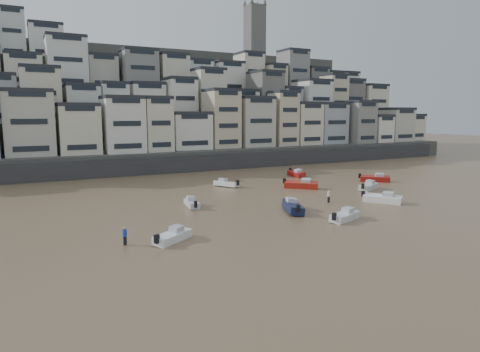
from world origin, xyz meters
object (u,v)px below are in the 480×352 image
boat_e (301,183)px  boat_j (172,235)px  boat_g (375,177)px  boat_c (293,205)px  boat_d (368,185)px  boat_f (192,202)px  boat_i (296,173)px  boat_a (345,215)px  boat_b (382,197)px  person_blue (125,236)px  person_pink (329,196)px  boat_h (226,183)px

boat_e → boat_j: (-27.85, -18.16, -0.14)m
boat_g → boat_e: bearing=-142.2°
boat_c → boat_d: (19.42, 7.20, -0.08)m
boat_f → boat_i: size_ratio=0.84×
boat_a → boat_f: bearing=111.2°
boat_c → boat_e: 17.02m
boat_b → boat_d: (5.53, 8.30, -0.02)m
boat_j → boat_a: bearing=-37.5°
boat_f → person_blue: person_blue is taller
boat_b → person_pink: person_pink is taller
boat_b → boat_f: 25.75m
boat_d → person_pink: size_ratio=3.06×
boat_b → boat_f: bearing=-145.4°
person_blue → boat_h: bearing=47.7°
boat_i → boat_j: (-34.70, -29.32, -0.06)m
boat_e → boat_g: size_ratio=1.05×
boat_b → boat_i: 25.76m
boat_b → boat_d: boat_b is taller
boat_h → boat_f: bearing=108.8°
boat_a → boat_h: bearing=74.8°
boat_f → boat_c: bearing=-122.2°
boat_g → boat_d: bearing=-101.8°
boat_e → boat_h: (-10.02, 7.11, -0.14)m
boat_a → boat_h: (-2.07, 26.61, -0.02)m
boat_d → boat_f: 29.45m
boat_c → boat_i: (17.57, 24.40, -0.08)m
boat_i → person_pink: size_ratio=3.03×
boat_f → boat_j: bearing=160.1°
boat_b → person_blue: size_ratio=3.13×
boat_c → person_pink: 7.91m
boat_b → boat_j: bearing=-116.5°
boat_d → boat_j: size_ratio=1.11×
boat_f → boat_d: bearing=-84.4°
boat_g → boat_j: 46.98m
boat_c → boat_e: size_ratio=1.02×
boat_f → person_blue: bearing=145.7°
boat_i → boat_d: bearing=13.1°
person_blue → boat_b: bearing=4.6°
boat_e → person_blue: 36.40m
person_pink → boat_f: bearing=160.9°
person_blue → boat_g: bearing=19.3°
boat_e → boat_i: 13.10m
boat_e → boat_f: (-20.71, -4.74, -0.18)m
boat_e → boat_h: size_ratio=1.21×
boat_h → boat_j: size_ratio=1.00×
boat_g → boat_f: bearing=-133.8°
boat_a → boat_j: boat_a is taller
boat_c → boat_e: (10.71, 13.23, -0.01)m
boat_e → boat_i: boat_e is taller
boat_h → boat_j: 30.93m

